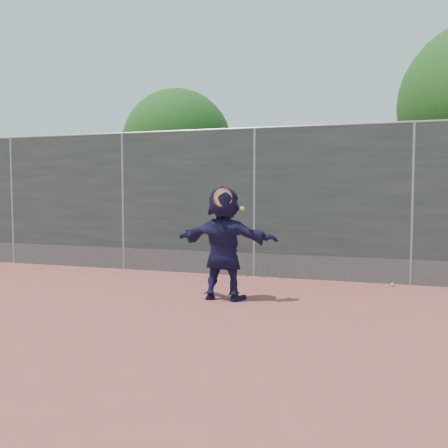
% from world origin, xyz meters
% --- Properties ---
extents(ground, '(80.00, 80.00, 0.00)m').
position_xyz_m(ground, '(0.00, 0.00, 0.00)').
color(ground, '#9E4C42').
rests_on(ground, ground).
extents(player, '(1.71, 0.58, 1.83)m').
position_xyz_m(player, '(0.08, 1.29, 0.92)').
color(player, '#18153C').
rests_on(player, ground).
extents(ball_ground, '(0.07, 0.07, 0.07)m').
position_xyz_m(ball_ground, '(2.68, 3.25, 0.03)').
color(ball_ground, '#C1CF2E').
rests_on(ball_ground, ground).
extents(fence, '(20.00, 0.06, 3.03)m').
position_xyz_m(fence, '(-0.00, 3.50, 1.58)').
color(fence, '#38423D').
rests_on(fence, ground).
extents(swing_action, '(0.47, 0.16, 0.51)m').
position_xyz_m(swing_action, '(0.16, 1.09, 1.61)').
color(swing_action, orange).
rests_on(swing_action, ground).
extents(tree_left, '(3.15, 3.00, 4.53)m').
position_xyz_m(tree_left, '(-2.85, 6.55, 2.94)').
color(tree_left, '#382314').
rests_on(tree_left, ground).
extents(weed_clump, '(0.68, 0.07, 0.30)m').
position_xyz_m(weed_clump, '(0.29, 3.38, 0.13)').
color(weed_clump, '#387226').
rests_on(weed_clump, ground).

